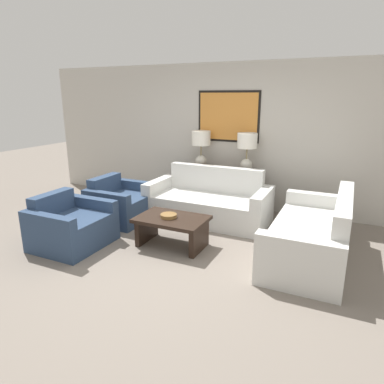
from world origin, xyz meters
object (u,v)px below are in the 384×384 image
at_px(couch_by_side, 313,236).
at_px(couch_by_back_wall, 209,203).
at_px(console_table, 222,189).
at_px(armchair_near_camera, 71,227).
at_px(table_lamp_right, 247,146).
at_px(armchair_near_back_wall, 121,204).
at_px(table_lamp_left, 201,144).
at_px(coffee_table, 172,226).
at_px(decorative_bowl, 169,216).

bearing_deg(couch_by_side, couch_by_back_wall, 157.27).
bearing_deg(console_table, armchair_near_camera, -118.91).
bearing_deg(table_lamp_right, armchair_near_camera, -126.17).
distance_m(couch_by_side, armchair_near_back_wall, 3.15).
bearing_deg(console_table, table_lamp_left, -180.00).
bearing_deg(table_lamp_right, couch_by_side, -46.38).
height_order(couch_by_back_wall, armchair_near_camera, couch_by_back_wall).
xyz_separation_m(couch_by_side, coffee_table, (-1.84, -0.47, 0.01)).
relative_size(couch_by_back_wall, decorative_bowl, 8.96).
relative_size(coffee_table, armchair_near_camera, 0.99).
bearing_deg(decorative_bowl, couch_by_side, 14.67).
distance_m(decorative_bowl, armchair_near_camera, 1.40).
bearing_deg(armchair_near_back_wall, coffee_table, -24.06).
height_order(table_lamp_left, couch_by_side, table_lamp_left).
xyz_separation_m(coffee_table, decorative_bowl, (-0.04, -0.02, 0.15)).
height_order(console_table, couch_by_back_wall, couch_by_back_wall).
distance_m(table_lamp_left, coffee_table, 2.13).
distance_m(decorative_bowl, armchair_near_back_wall, 1.42).
xyz_separation_m(couch_by_side, decorative_bowl, (-1.88, -0.49, 0.16)).
bearing_deg(armchair_near_back_wall, couch_by_side, -2.04).
xyz_separation_m(table_lamp_left, couch_by_back_wall, (0.44, -0.66, -0.91)).
height_order(couch_by_side, armchair_near_back_wall, couch_by_side).
bearing_deg(table_lamp_left, armchair_near_camera, -110.48).
height_order(table_lamp_left, decorative_bowl, table_lamp_left).
bearing_deg(console_table, couch_by_side, -38.32).
height_order(couch_by_back_wall, coffee_table, couch_by_back_wall).
distance_m(table_lamp_left, table_lamp_right, 0.88).
distance_m(table_lamp_right, couch_by_back_wall, 1.21).
bearing_deg(couch_by_back_wall, console_table, 90.00).
bearing_deg(couch_by_side, armchair_near_back_wall, 177.96).
height_order(couch_by_back_wall, couch_by_side, same).
distance_m(table_lamp_right, armchair_near_back_wall, 2.41).
xyz_separation_m(table_lamp_left, coffee_table, (0.39, -1.88, -0.91)).
relative_size(couch_by_back_wall, armchair_near_back_wall, 2.10).
height_order(console_table, coffee_table, console_table).
bearing_deg(armchair_near_camera, table_lamp_right, 53.83).
bearing_deg(coffee_table, table_lamp_right, 75.25).
distance_m(coffee_table, armchair_near_back_wall, 1.43).
relative_size(couch_by_back_wall, couch_by_side, 1.00).
distance_m(console_table, table_lamp_left, 0.94).
relative_size(table_lamp_left, armchair_near_camera, 0.70).
bearing_deg(armchair_near_camera, decorative_bowl, 23.95).
xyz_separation_m(couch_by_back_wall, coffee_table, (-0.05, -1.22, 0.01)).
bearing_deg(couch_by_side, decorative_bowl, -165.33).
relative_size(table_lamp_left, armchair_near_back_wall, 0.70).
height_order(coffee_table, decorative_bowl, decorative_bowl).
relative_size(decorative_bowl, armchair_near_back_wall, 0.23).
distance_m(couch_by_side, coffee_table, 1.90).
relative_size(console_table, couch_by_side, 0.69).
xyz_separation_m(console_table, couch_by_side, (1.79, -1.41, -0.08)).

